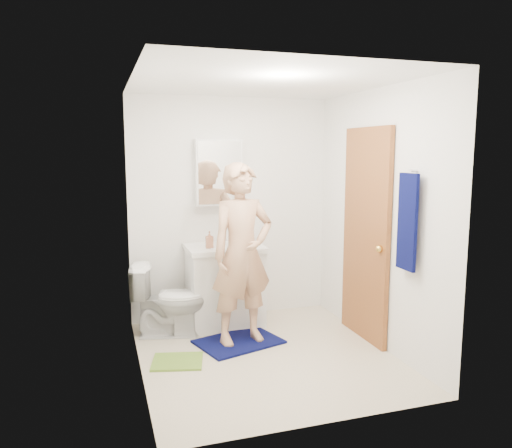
{
  "coord_description": "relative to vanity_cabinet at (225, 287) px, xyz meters",
  "views": [
    {
      "loc": [
        -1.38,
        -4.05,
        1.83
      ],
      "look_at": [
        -0.01,
        0.25,
        1.16
      ],
      "focal_mm": 35.0,
      "sensor_mm": 36.0,
      "label": 1
    }
  ],
  "objects": [
    {
      "name": "towel",
      "position": [
        1.18,
        -1.48,
        0.85
      ],
      "size": [
        0.03,
        0.24,
        0.8
      ],
      "primitive_type": "cube",
      "color": "#060B41",
      "rests_on": "wall_right"
    },
    {
      "name": "door",
      "position": [
        1.22,
        -0.76,
        0.62
      ],
      "size": [
        0.05,
        0.8,
        2.05
      ],
      "primitive_type": "cube",
      "color": "#A45E2D",
      "rests_on": "ground"
    },
    {
      "name": "floor",
      "position": [
        0.15,
        -0.91,
        -0.41
      ],
      "size": [
        2.2,
        2.4,
        0.02
      ],
      "primitive_type": "cube",
      "color": "beige",
      "rests_on": "ground"
    },
    {
      "name": "sink_basin",
      "position": [
        0.0,
        0.0,
        0.44
      ],
      "size": [
        0.4,
        0.4,
        0.03
      ],
      "primitive_type": "cylinder",
      "color": "white",
      "rests_on": "countertop"
    },
    {
      "name": "soap_dispenser",
      "position": [
        -0.17,
        -0.07,
        0.54
      ],
      "size": [
        0.09,
        0.09,
        0.17
      ],
      "primitive_type": "imported",
      "rotation": [
        0.0,
        0.0,
        -0.15
      ],
      "color": "#BD7958",
      "rests_on": "countertop"
    },
    {
      "name": "wall_right",
      "position": [
        1.26,
        -0.91,
        0.8
      ],
      "size": [
        0.02,
        2.4,
        2.4
      ],
      "primitive_type": "cube",
      "color": "white",
      "rests_on": "ground"
    },
    {
      "name": "ceiling",
      "position": [
        0.15,
        -0.91,
        2.01
      ],
      "size": [
        2.2,
        2.4,
        0.02
      ],
      "primitive_type": "cube",
      "color": "white",
      "rests_on": "ground"
    },
    {
      "name": "wall_back",
      "position": [
        0.15,
        0.3,
        0.8
      ],
      "size": [
        2.2,
        0.02,
        2.4
      ],
      "primitive_type": "cube",
      "color": "white",
      "rests_on": "ground"
    },
    {
      "name": "countertop",
      "position": [
        0.0,
        0.0,
        0.43
      ],
      "size": [
        0.79,
        0.59,
        0.05
      ],
      "primitive_type": "cube",
      "color": "white",
      "rests_on": "vanity_cabinet"
    },
    {
      "name": "toothbrush_cup",
      "position": [
        0.28,
        0.14,
        0.49
      ],
      "size": [
        0.14,
        0.14,
        0.09
      ],
      "primitive_type": "imported",
      "rotation": [
        0.0,
        0.0,
        -0.3
      ],
      "color": "#5F418F",
      "rests_on": "countertop"
    },
    {
      "name": "towel_hook",
      "position": [
        1.22,
        -1.48,
        1.27
      ],
      "size": [
        0.06,
        0.02,
        0.02
      ],
      "primitive_type": "cylinder",
      "rotation": [
        0.0,
        1.57,
        0.0
      ],
      "color": "silver",
      "rests_on": "wall_right"
    },
    {
      "name": "green_rug",
      "position": [
        -0.64,
        -0.83,
        -0.39
      ],
      "size": [
        0.5,
        0.46,
        0.02
      ],
      "primitive_type": "cube",
      "rotation": [
        0.0,
        0.0,
        -0.24
      ],
      "color": "olive",
      "rests_on": "floor"
    },
    {
      "name": "vanity_cabinet",
      "position": [
        0.0,
        0.0,
        0.0
      ],
      "size": [
        0.75,
        0.55,
        0.8
      ],
      "primitive_type": "cube",
      "color": "white",
      "rests_on": "floor"
    },
    {
      "name": "toilet",
      "position": [
        -0.6,
        -0.14,
        -0.04
      ],
      "size": [
        0.79,
        0.56,
        0.73
      ],
      "primitive_type": "imported",
      "rotation": [
        0.0,
        0.0,
        1.34
      ],
      "color": "white",
      "rests_on": "floor"
    },
    {
      "name": "faucet",
      "position": [
        0.0,
        0.18,
        0.51
      ],
      "size": [
        0.03,
        0.03,
        0.12
      ],
      "primitive_type": "cylinder",
      "color": "silver",
      "rests_on": "countertop"
    },
    {
      "name": "man",
      "position": [
        0.03,
        -0.56,
        0.47
      ],
      "size": [
        0.68,
        0.51,
        1.7
      ],
      "primitive_type": "imported",
      "rotation": [
        0.0,
        0.0,
        0.19
      ],
      "color": "tan",
      "rests_on": "bath_mat"
    },
    {
      "name": "wall_left",
      "position": [
        -0.96,
        -0.91,
        0.8
      ],
      "size": [
        0.02,
        2.4,
        2.4
      ],
      "primitive_type": "cube",
      "color": "white",
      "rests_on": "ground"
    },
    {
      "name": "bath_mat",
      "position": [
        -0.0,
        -0.56,
        -0.39
      ],
      "size": [
        0.88,
        0.74,
        0.02
      ],
      "primitive_type": "cube",
      "rotation": [
        0.0,
        0.0,
        0.29
      ],
      "color": "#060B41",
      "rests_on": "floor"
    },
    {
      "name": "medicine_cabinet",
      "position": [
        0.0,
        0.22,
        1.2
      ],
      "size": [
        0.5,
        0.12,
        0.7
      ],
      "primitive_type": "cube",
      "color": "white",
      "rests_on": "wall_back"
    },
    {
      "name": "door_knob",
      "position": [
        1.18,
        -1.08,
        0.55
      ],
      "size": [
        0.07,
        0.07,
        0.07
      ],
      "primitive_type": "sphere",
      "color": "gold",
      "rests_on": "door"
    },
    {
      "name": "mirror_panel",
      "position": [
        0.0,
        0.16,
        1.2
      ],
      "size": [
        0.46,
        0.01,
        0.66
      ],
      "primitive_type": "cube",
      "color": "white",
      "rests_on": "wall_back"
    },
    {
      "name": "wall_front",
      "position": [
        0.15,
        -2.12,
        0.8
      ],
      "size": [
        2.2,
        0.02,
        2.4
      ],
      "primitive_type": "cube",
      "color": "white",
      "rests_on": "ground"
    }
  ]
}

